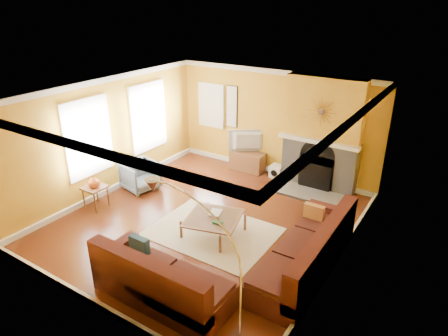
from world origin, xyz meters
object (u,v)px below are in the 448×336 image
Objects in this scene: sectional_sofa at (235,239)px; armchair at (140,176)px; arc_lamp at (200,271)px; media_console at (248,161)px; side_table at (96,197)px; coffee_table at (214,225)px.

sectional_sofa is 3.61m from armchair.
armchair is at bearing 143.35° from arc_lamp.
armchair is 4.92m from arc_lamp.
armchair is (-1.60, -2.40, 0.10)m from media_console.
arc_lamp is at bearing -73.68° from sectional_sofa.
sectional_sofa is at bearing -96.74° from armchair.
armchair reaches higher than media_console.
side_table is at bearing -116.57° from media_console.
media_console is at bearing 116.57° from sectional_sofa.
media_console is at bearing 113.44° from arc_lamp.
sectional_sofa is 4.80× the size of armchair.
coffee_table is 1.30× the size of armchair.
sectional_sofa is 3.61m from side_table.
coffee_table is 2.70m from armchair.
side_table is (-0.20, -1.20, -0.10)m from armchair.
arc_lamp is at bearing -113.95° from armchair.
armchair is at bearing 80.54° from side_table.
side_table is (-1.80, -3.60, -0.00)m from media_console.
coffee_table is 2.71m from arc_lamp.
arc_lamp is (0.50, -1.70, 0.66)m from sectional_sofa.
sectional_sofa is 4.01× the size of media_console.
media_console is at bearing 107.88° from coffee_table.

